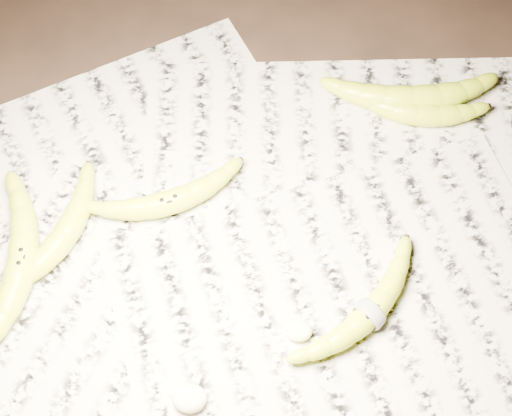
{
  "coord_description": "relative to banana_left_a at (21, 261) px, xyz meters",
  "views": [
    {
      "loc": [
        -0.03,
        -0.39,
        0.84
      ],
      "look_at": [
        -0.0,
        0.02,
        0.05
      ],
      "focal_mm": 50.0,
      "sensor_mm": 36.0,
      "label": 1
    }
  ],
  "objects": [
    {
      "name": "measuring_tape",
      "position": [
        0.42,
        -0.09,
        -0.0
      ],
      "size": [
        0.03,
        0.03,
        0.04
      ],
      "primitive_type": "torus",
      "rotation": [
        0.0,
        1.57,
        0.73
      ],
      "color": "white",
      "rests_on": "newspaper_patch"
    },
    {
      "name": "ground",
      "position": [
        0.3,
        0.02,
        -0.03
      ],
      "size": [
        3.0,
        3.0,
        0.0
      ],
      "primitive_type": "plane",
      "color": "black",
      "rests_on": "ground"
    },
    {
      "name": "newspaper_patch",
      "position": [
        0.27,
        -0.01,
        -0.02
      ],
      "size": [
        0.9,
        0.7,
        0.01
      ],
      "primitive_type": "cube",
      "color": "#BBB3A0",
      "rests_on": "ground"
    },
    {
      "name": "banana_upper_a",
      "position": [
        0.52,
        0.22,
        0.0
      ],
      "size": [
        0.21,
        0.07,
        0.04
      ],
      "primitive_type": null,
      "rotation": [
        0.0,
        0.0,
        -0.04
      ],
      "color": "#C5D01A",
      "rests_on": "newspaper_patch"
    },
    {
      "name": "banana_left_b",
      "position": [
        0.05,
        0.03,
        -0.0
      ],
      "size": [
        0.14,
        0.18,
        0.03
      ],
      "primitive_type": null,
      "rotation": [
        0.0,
        0.0,
        1.04
      ],
      "color": "#C5D01A",
      "rests_on": "newspaper_patch"
    },
    {
      "name": "banana_upper_b",
      "position": [
        0.53,
        0.19,
        -0.0
      ],
      "size": [
        0.17,
        0.09,
        0.03
      ],
      "primitive_type": null,
      "rotation": [
        0.0,
        0.0,
        -0.22
      ],
      "color": "#C5D01A",
      "rests_on": "newspaper_patch"
    },
    {
      "name": "flesh_chunk_a",
      "position": [
        0.2,
        -0.18,
        -0.01
      ],
      "size": [
        0.04,
        0.03,
        0.02
      ],
      "primitive_type": "ellipsoid",
      "color": "beige",
      "rests_on": "newspaper_patch"
    },
    {
      "name": "flesh_chunk_c",
      "position": [
        0.34,
        -0.11,
        -0.01
      ],
      "size": [
        0.03,
        0.03,
        0.02
      ],
      "primitive_type": "ellipsoid",
      "color": "beige",
      "rests_on": "newspaper_patch"
    },
    {
      "name": "banana_left_a",
      "position": [
        0.0,
        0.0,
        0.0
      ],
      "size": [
        0.08,
        0.22,
        0.04
      ],
      "primitive_type": null,
      "rotation": [
        0.0,
        0.0,
        1.5
      ],
      "color": "#C5D01A",
      "rests_on": "newspaper_patch"
    },
    {
      "name": "banana_center",
      "position": [
        0.18,
        0.07,
        -0.0
      ],
      "size": [
        0.19,
        0.1,
        0.03
      ],
      "primitive_type": null,
      "rotation": [
        0.0,
        0.0,
        0.27
      ],
      "color": "#C5D01A",
      "rests_on": "newspaper_patch"
    },
    {
      "name": "banana_taped",
      "position": [
        0.42,
        -0.09,
        -0.0
      ],
      "size": [
        0.18,
        0.17,
        0.03
      ],
      "primitive_type": null,
      "rotation": [
        0.0,
        0.0,
        0.73
      ],
      "color": "#C5D01A",
      "rests_on": "newspaper_patch"
    }
  ]
}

